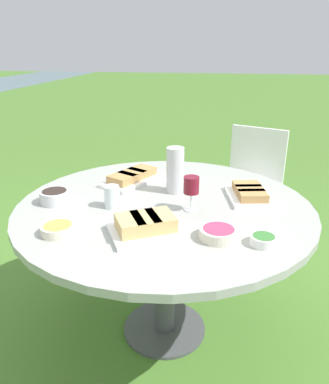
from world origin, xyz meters
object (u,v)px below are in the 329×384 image
dining_table (164,220)px  wine_glass (191,186)px  water_pitcher (175,170)px  chair_near_right (251,176)px

dining_table → wine_glass: wine_glass is taller
wine_glass → water_pitcher: bearing=25.3°
dining_table → chair_near_right: bearing=-22.6°
dining_table → water_pitcher: 0.27m
chair_near_right → water_pitcher: 1.18m
chair_near_right → water_pitcher: water_pitcher is taller
chair_near_right → wine_glass: size_ratio=5.41×
chair_near_right → water_pitcher: size_ratio=3.74×
dining_table → chair_near_right: 1.29m
chair_near_right → water_pitcher: (-1.02, 0.46, 0.36)m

